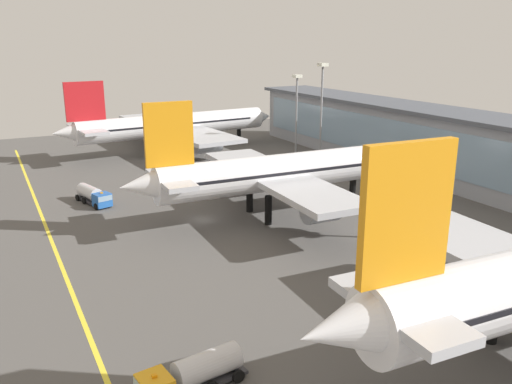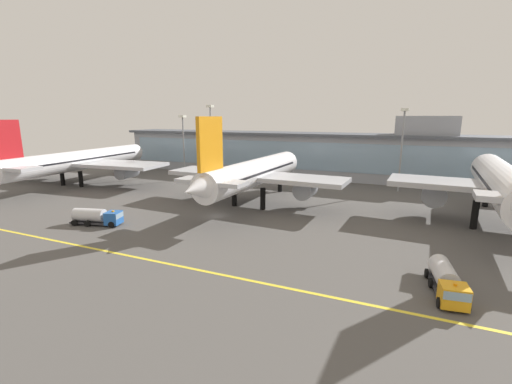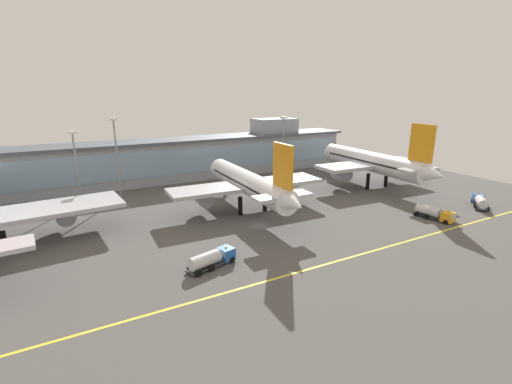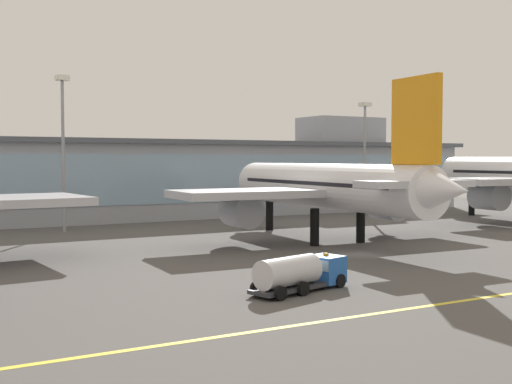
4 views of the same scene
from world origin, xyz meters
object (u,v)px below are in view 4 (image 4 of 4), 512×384
(fuel_tanker_truck, at_px, (302,272))
(apron_light_mast_centre, at_px, (365,140))
(airliner_near_right, at_px, (326,187))
(apron_light_mast_east, at_px, (63,129))

(fuel_tanker_truck, bearing_deg, apron_light_mast_centre, 32.30)
(airliner_near_right, bearing_deg, apron_light_mast_centre, -43.51)
(airliner_near_right, height_order, fuel_tanker_truck, airliner_near_right)
(apron_light_mast_centre, bearing_deg, airliner_near_right, -135.61)
(apron_light_mast_east, bearing_deg, airliner_near_right, -45.06)
(airliner_near_right, xyz_separation_m, fuel_tanker_truck, (-19.45, -24.38, -5.40))
(fuel_tanker_truck, xyz_separation_m, apron_light_mast_east, (-7.07, 50.96, 13.16))
(fuel_tanker_truck, relative_size, apron_light_mast_east, 0.42)
(fuel_tanker_truck, height_order, apron_light_mast_east, apron_light_mast_east)
(fuel_tanker_truck, xyz_separation_m, apron_light_mast_centre, (47.67, 52.01, 12.37))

